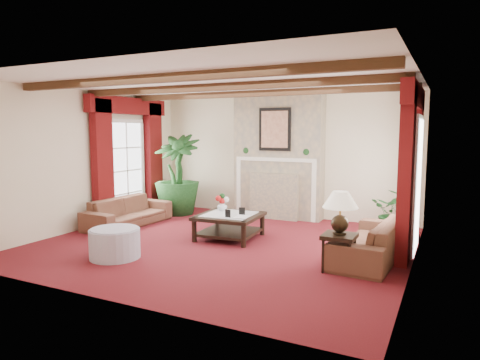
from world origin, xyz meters
The scene contains 23 objects.
floor centered at (0.00, 0.00, 0.00)m, with size 6.00×6.00×0.00m, color #500E14.
ceiling centered at (0.00, 0.00, 2.70)m, with size 6.00×6.00×0.00m, color white.
back_wall centered at (0.00, 2.75, 1.35)m, with size 6.00×0.02×2.70m, color beige.
left_wall centered at (-3.00, 0.00, 1.35)m, with size 0.02×5.50×2.70m, color beige.
right_wall centered at (3.00, 0.00, 1.35)m, with size 0.02×5.50×2.70m, color beige.
ceiling_beams centered at (0.00, 0.00, 2.64)m, with size 6.00×3.00×0.12m, color #322010, non-canonical shape.
fireplace centered at (0.00, 2.55, 2.70)m, with size 2.00×0.52×2.70m, color tan, non-canonical shape.
french_door_left centered at (-2.97, 1.00, 2.13)m, with size 0.10×1.10×2.16m, color white, non-canonical shape.
french_door_right centered at (2.97, 1.00, 2.13)m, with size 0.10×1.10×2.16m, color white, non-canonical shape.
curtains_left centered at (-2.86, 1.00, 2.55)m, with size 0.20×2.40×2.55m, color #4A0A09, non-canonical shape.
curtains_right centered at (2.86, 1.00, 2.55)m, with size 0.20×2.40×2.55m, color #4A0A09, non-canonical shape.
sofa_left centered at (-2.42, 0.39, 0.38)m, with size 0.63×1.95×0.76m, color #390F16.
sofa_right centered at (2.40, 0.24, 0.40)m, with size 0.74×2.06×0.79m, color #390F16.
potted_palm centered at (-2.21, 1.85, 0.52)m, with size 1.28×1.97×1.03m, color black.
small_plant centered at (2.59, 1.76, 0.35)m, with size 0.90×0.98×0.70m, color black.
coffee_table centered at (-0.08, 0.37, 0.22)m, with size 1.06×1.06×0.43m, color black, non-canonical shape.
side_table centered at (2.11, -0.56, 0.26)m, with size 0.44×0.44×0.52m, color black, non-canonical shape.
ottoman centered at (-1.09, -1.45, 0.22)m, with size 0.76×0.76×0.44m, color #9292A5.
table_lamp centered at (2.11, -0.56, 0.82)m, with size 0.48×0.48×0.61m, color black, non-canonical shape.
flower_vase centered at (-0.37, 0.63, 0.53)m, with size 0.21×0.22×0.18m, color silver.
book centered at (0.14, 0.18, 0.59)m, with size 0.22×0.05×0.30m, color black.
photo_frame_a centered at (0.03, 0.10, 0.51)m, with size 0.11×0.02×0.14m, color black, non-canonical shape.
photo_frame_b centered at (0.15, 0.42, 0.50)m, with size 0.11×0.02×0.14m, color black, non-canonical shape.
Camera 1 is at (3.42, -6.28, 1.93)m, focal length 32.00 mm.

